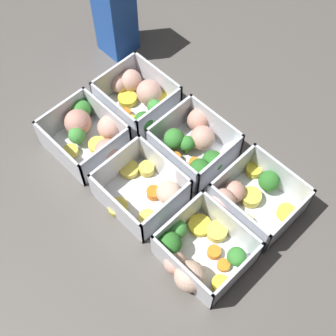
{
  "coord_description": "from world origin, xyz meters",
  "views": [
    {
      "loc": [
        0.31,
        -0.31,
        0.75
      ],
      "look_at": [
        0.0,
        0.0,
        0.02
      ],
      "focal_mm": 50.0,
      "sensor_mm": 36.0,
      "label": 1
    }
  ],
  "objects_px": {
    "container_near_center": "(146,191)",
    "container_far_right": "(249,197)",
    "container_near_left": "(89,133)",
    "juice_carton": "(115,13)",
    "container_far_left": "(138,96)",
    "container_near_right": "(197,255)",
    "container_far_center": "(196,145)"
  },
  "relations": [
    {
      "from": "container_near_center",
      "to": "container_far_right",
      "type": "bearing_deg",
      "value": 41.25
    },
    {
      "from": "container_near_left",
      "to": "juice_carton",
      "type": "height_order",
      "value": "juice_carton"
    },
    {
      "from": "container_near_left",
      "to": "juice_carton",
      "type": "relative_size",
      "value": 0.74
    },
    {
      "from": "container_far_left",
      "to": "juice_carton",
      "type": "bearing_deg",
      "value": 152.66
    },
    {
      "from": "container_far_left",
      "to": "container_far_right",
      "type": "height_order",
      "value": "same"
    },
    {
      "from": "container_near_left",
      "to": "container_near_right",
      "type": "relative_size",
      "value": 1.03
    },
    {
      "from": "container_near_left",
      "to": "container_far_left",
      "type": "relative_size",
      "value": 0.98
    },
    {
      "from": "container_far_center",
      "to": "container_far_right",
      "type": "distance_m",
      "value": 0.14
    },
    {
      "from": "container_far_left",
      "to": "container_far_center",
      "type": "bearing_deg",
      "value": -1.18
    },
    {
      "from": "container_far_left",
      "to": "juice_carton",
      "type": "relative_size",
      "value": 0.75
    },
    {
      "from": "container_near_center",
      "to": "container_far_center",
      "type": "distance_m",
      "value": 0.13
    },
    {
      "from": "container_far_center",
      "to": "container_far_right",
      "type": "xyz_separation_m",
      "value": [
        0.14,
        -0.01,
        -0.0
      ]
    },
    {
      "from": "container_near_left",
      "to": "juice_carton",
      "type": "bearing_deg",
      "value": 126.17
    },
    {
      "from": "container_near_right",
      "to": "container_far_center",
      "type": "distance_m",
      "value": 0.21
    },
    {
      "from": "container_far_center",
      "to": "juice_carton",
      "type": "distance_m",
      "value": 0.33
    },
    {
      "from": "container_far_center",
      "to": "container_near_left",
      "type": "bearing_deg",
      "value": -142.52
    },
    {
      "from": "container_far_right",
      "to": "container_near_left",
      "type": "bearing_deg",
      "value": -159.67
    },
    {
      "from": "container_near_center",
      "to": "container_far_center",
      "type": "height_order",
      "value": "same"
    },
    {
      "from": "container_near_right",
      "to": "container_near_left",
      "type": "bearing_deg",
      "value": 174.42
    },
    {
      "from": "container_near_right",
      "to": "container_far_center",
      "type": "height_order",
      "value": "same"
    },
    {
      "from": "container_near_left",
      "to": "container_near_center",
      "type": "height_order",
      "value": "same"
    },
    {
      "from": "juice_carton",
      "to": "container_near_right",
      "type": "bearing_deg",
      "value": -27.03
    },
    {
      "from": "container_near_left",
      "to": "container_far_right",
      "type": "relative_size",
      "value": 1.01
    },
    {
      "from": "container_far_left",
      "to": "juice_carton",
      "type": "xyz_separation_m",
      "value": [
        -0.15,
        0.08,
        0.07
      ]
    },
    {
      "from": "container_near_left",
      "to": "container_near_center",
      "type": "distance_m",
      "value": 0.17
    },
    {
      "from": "container_far_right",
      "to": "container_far_center",
      "type": "bearing_deg",
      "value": 175.09
    },
    {
      "from": "container_far_right",
      "to": "juice_carton",
      "type": "height_order",
      "value": "juice_carton"
    },
    {
      "from": "container_near_center",
      "to": "container_far_right",
      "type": "relative_size",
      "value": 0.98
    },
    {
      "from": "juice_carton",
      "to": "container_far_left",
      "type": "bearing_deg",
      "value": -27.34
    },
    {
      "from": "container_near_center",
      "to": "container_far_center",
      "type": "xyz_separation_m",
      "value": [
        -0.0,
        0.13,
        0.0
      ]
    },
    {
      "from": "container_near_center",
      "to": "juice_carton",
      "type": "bearing_deg",
      "value": 146.1
    },
    {
      "from": "container_far_center",
      "to": "juice_carton",
      "type": "xyz_separation_m",
      "value": [
        -0.31,
        0.08,
        0.07
      ]
    }
  ]
}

